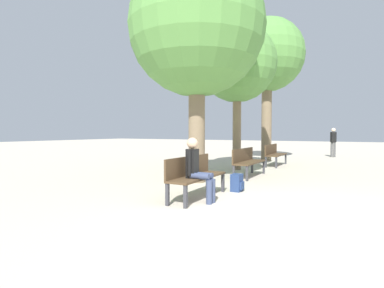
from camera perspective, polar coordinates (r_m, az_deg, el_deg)
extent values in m
plane|color=beige|center=(5.04, 17.17, -13.31)|extent=(80.00, 80.00, 0.00)
cube|color=#4C3823|center=(6.11, 1.15, -6.29)|extent=(0.47, 1.75, 0.04)
cube|color=#4C3823|center=(6.19, -0.62, -4.16)|extent=(0.04, 1.75, 0.39)
cube|color=#38383D|center=(5.35, -1.26, -10.02)|extent=(0.06, 0.06, 0.41)
cube|color=#38383D|center=(6.81, 5.89, -7.35)|extent=(0.06, 0.06, 0.41)
cube|color=#38383D|center=(5.55, -4.71, -9.57)|extent=(0.06, 0.06, 0.41)
cube|color=#38383D|center=(6.96, 2.98, -7.12)|extent=(0.06, 0.06, 0.41)
cube|color=#4C3823|center=(9.16, 10.97, -3.44)|extent=(0.47, 1.75, 0.04)
cube|color=#4C3823|center=(9.21, 9.70, -2.05)|extent=(0.04, 1.75, 0.39)
cube|color=#38383D|center=(8.34, 10.42, -5.57)|extent=(0.06, 0.06, 0.41)
cube|color=#38383D|center=(9.92, 13.51, -4.34)|extent=(0.06, 0.06, 0.41)
cube|color=#38383D|center=(8.47, 7.97, -5.43)|extent=(0.06, 0.06, 0.41)
cube|color=#38383D|center=(10.03, 11.40, -4.25)|extent=(0.06, 0.06, 0.41)
cube|color=#4C3823|center=(12.35, 15.78, -2.00)|extent=(0.47, 1.75, 0.04)
cube|color=#4C3823|center=(12.39, 14.82, -0.97)|extent=(0.04, 1.75, 0.39)
cube|color=#38383D|center=(11.52, 15.74, -3.43)|extent=(0.06, 0.06, 0.41)
cube|color=#38383D|center=(13.14, 17.42, -2.75)|extent=(0.06, 0.06, 0.41)
cube|color=#38383D|center=(11.62, 13.91, -3.37)|extent=(0.06, 0.06, 0.41)
cube|color=#38383D|center=(13.22, 15.80, -2.70)|extent=(0.06, 0.06, 0.41)
cylinder|color=#7A664C|center=(8.01, 0.91, 3.76)|extent=(0.44, 0.44, 3.10)
sphere|color=#568E42|center=(8.46, 0.92, 21.21)|extent=(3.60, 3.60, 3.60)
cylinder|color=#7A664C|center=(10.76, 8.54, 3.16)|extent=(0.30, 0.30, 3.01)
sphere|color=#568E42|center=(11.03, 8.61, 14.99)|extent=(2.75, 2.75, 2.75)
cylinder|color=#7A664C|center=(14.51, 14.01, 4.83)|extent=(0.47, 0.47, 3.99)
sphere|color=#568E42|center=(14.93, 14.13, 16.12)|extent=(3.39, 3.39, 3.39)
cylinder|color=#384260|center=(5.69, 1.48, -6.14)|extent=(0.40, 0.12, 0.12)
cylinder|color=#384260|center=(5.65, 3.29, -9.14)|extent=(0.12, 0.12, 0.45)
cylinder|color=#384260|center=(5.81, 2.13, -5.96)|extent=(0.40, 0.12, 0.12)
cylinder|color=#384260|center=(5.78, 3.91, -8.89)|extent=(0.12, 0.12, 0.45)
cube|color=black|center=(5.82, 0.06, -3.73)|extent=(0.18, 0.22, 0.56)
cylinder|color=black|center=(5.71, -0.52, -3.56)|extent=(0.08, 0.08, 0.51)
cylinder|color=black|center=(5.92, 0.62, -3.35)|extent=(0.08, 0.08, 0.51)
sphere|color=tan|center=(5.79, 0.06, 0.17)|extent=(0.22, 0.22, 0.22)
cube|color=navy|center=(6.91, 8.52, -7.29)|extent=(0.21, 0.29, 0.39)
cube|color=navy|center=(6.88, 9.51, -7.84)|extent=(0.04, 0.20, 0.17)
cylinder|color=#4C4C4C|center=(17.57, 25.06, -1.00)|extent=(0.11, 0.11, 0.78)
cylinder|color=#4C4C4C|center=(17.56, 25.51, -1.01)|extent=(0.11, 0.11, 0.78)
cube|color=black|center=(17.55, 25.32, 1.18)|extent=(0.27, 0.25, 0.55)
cylinder|color=black|center=(17.55, 24.94, 1.23)|extent=(0.08, 0.08, 0.53)
cylinder|color=black|center=(17.54, 25.70, 1.21)|extent=(0.08, 0.08, 0.53)
sphere|color=beige|center=(17.54, 25.34, 2.44)|extent=(0.21, 0.21, 0.21)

